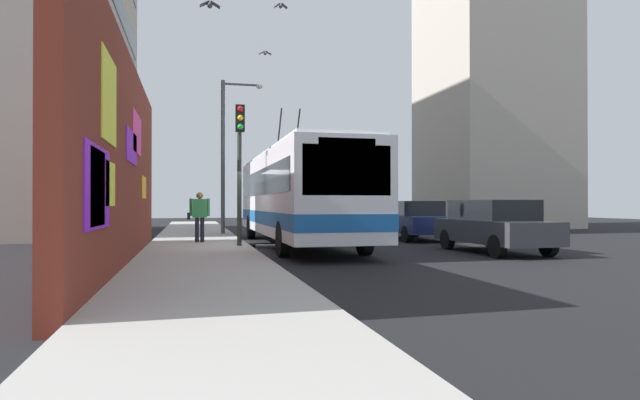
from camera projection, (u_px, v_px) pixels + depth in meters
ground_plane at (250, 250)px, 17.27m from camera, size 80.00×80.00×0.00m
sidewalk_slab at (199, 248)px, 16.89m from camera, size 48.00×3.20×0.15m
graffiti_wall at (124, 162)px, 12.43m from camera, size 13.67×0.32×4.88m
building_far_left at (36, 12)px, 26.20m from camera, size 13.97×8.14×21.69m
building_far_right at (492, 83)px, 34.59m from camera, size 8.02×7.68×18.48m
city_bus at (297, 194)px, 18.95m from camera, size 12.55×2.63×5.06m
parked_car_dark_gray at (494, 225)px, 16.14m from camera, size 4.39×1.81×1.58m
parked_car_navy at (411, 219)px, 22.18m from camera, size 4.82×1.94×1.58m
pedestrian_midblock at (199, 213)px, 18.49m from camera, size 0.23×0.76×1.72m
traffic_light at (240, 151)px, 16.90m from camera, size 0.49×0.28×4.44m
street_lamp at (228, 146)px, 24.03m from camera, size 0.44×1.86×6.84m
flying_pigeons at (257, 24)px, 19.25m from camera, size 8.09×3.44×2.56m
curbside_puddle at (263, 246)px, 18.56m from camera, size 1.76×1.76×0.00m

